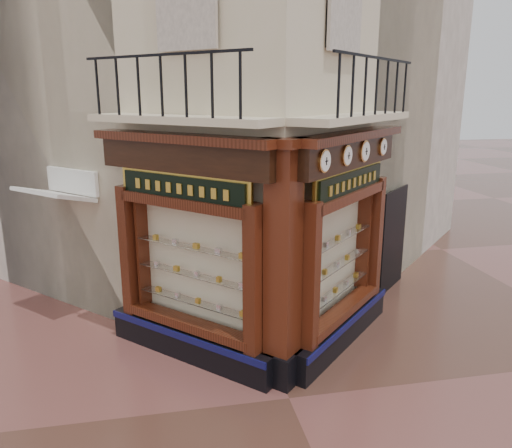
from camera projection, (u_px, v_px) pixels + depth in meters
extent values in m
plane|color=#4A2C22|center=(289.00, 398.00, 7.76)|extent=(80.00, 80.00, 0.00)
cube|color=beige|center=(228.00, 34.00, 12.09)|extent=(11.31, 11.31, 12.00)
cube|color=beige|center=(130.00, 61.00, 14.10)|extent=(11.31, 11.31, 11.00)
cube|color=beige|center=(298.00, 63.00, 15.02)|extent=(11.31, 11.31, 11.00)
cube|color=black|center=(189.00, 344.00, 8.89)|extent=(2.72, 2.72, 0.55)
cube|color=#0D0E43|center=(182.00, 337.00, 8.68)|extent=(2.50, 2.50, 0.12)
cube|color=#361409|center=(254.00, 281.00, 7.75)|extent=(0.37, 0.37, 2.45)
cube|color=#361409|center=(129.00, 250.00, 9.26)|extent=(0.37, 0.37, 2.45)
cube|color=beige|center=(199.00, 260.00, 8.78)|extent=(1.80, 1.80, 2.10)
cube|color=black|center=(183.00, 157.00, 8.06)|extent=(2.69, 2.69, 0.50)
cube|color=#361409|center=(179.00, 138.00, 7.92)|extent=(2.86, 2.86, 0.14)
cube|color=black|center=(342.00, 330.00, 9.42)|extent=(2.72, 2.72, 0.55)
cube|color=#0D0E43|center=(352.00, 322.00, 9.27)|extent=(2.50, 2.50, 0.12)
cube|color=#361409|center=(309.00, 277.00, 7.92)|extent=(0.37, 0.37, 2.45)
cube|color=#361409|center=(374.00, 236.00, 10.17)|extent=(0.37, 0.37, 2.45)
cube|color=beige|center=(329.00, 252.00, 9.23)|extent=(1.80, 1.80, 2.10)
cube|color=black|center=(349.00, 153.00, 8.59)|extent=(2.69, 2.69, 0.50)
cube|color=#361409|center=(354.00, 135.00, 8.47)|extent=(2.86, 2.86, 0.14)
cube|color=black|center=(281.00, 366.00, 8.17)|extent=(0.78, 0.78, 0.55)
cube|color=#361409|center=(283.00, 254.00, 7.68)|extent=(0.64, 0.64, 3.50)
cube|color=#361409|center=(285.00, 142.00, 7.25)|extent=(0.85, 0.85, 0.14)
cube|color=beige|center=(178.00, 120.00, 7.84)|extent=(2.97, 2.97, 0.12)
cube|color=black|center=(160.00, 55.00, 7.33)|extent=(2.36, 2.36, 0.04)
cube|color=beige|center=(356.00, 118.00, 8.39)|extent=(2.97, 2.97, 0.12)
cube|color=black|center=(378.00, 58.00, 7.97)|extent=(2.36, 2.36, 0.04)
cylinder|color=#D39146|center=(324.00, 161.00, 7.46)|extent=(0.29, 0.29, 0.36)
cylinder|color=white|center=(326.00, 161.00, 7.44)|extent=(0.23, 0.23, 0.31)
cube|color=black|center=(327.00, 161.00, 7.43)|extent=(0.02, 0.02, 0.12)
cube|color=black|center=(327.00, 161.00, 7.43)|extent=(0.07, 0.07, 0.01)
cylinder|color=#D39146|center=(346.00, 156.00, 8.11)|extent=(0.28, 0.28, 0.34)
cylinder|color=white|center=(348.00, 156.00, 8.10)|extent=(0.22, 0.22, 0.30)
cube|color=black|center=(349.00, 156.00, 8.09)|extent=(0.02, 0.02, 0.11)
cube|color=black|center=(349.00, 156.00, 8.09)|extent=(0.07, 0.07, 0.01)
cylinder|color=#D39146|center=(364.00, 151.00, 8.72)|extent=(0.31, 0.31, 0.38)
cylinder|color=white|center=(366.00, 151.00, 8.71)|extent=(0.25, 0.25, 0.33)
cube|color=black|center=(367.00, 151.00, 8.70)|extent=(0.02, 0.02, 0.13)
cube|color=black|center=(367.00, 151.00, 8.70)|extent=(0.08, 0.08, 0.01)
cylinder|color=#D39146|center=(382.00, 147.00, 9.44)|extent=(0.27, 0.27, 0.33)
cylinder|color=white|center=(384.00, 147.00, 9.43)|extent=(0.22, 0.22, 0.29)
cube|color=black|center=(385.00, 147.00, 9.42)|extent=(0.02, 0.02, 0.11)
cube|color=black|center=(385.00, 147.00, 9.42)|extent=(0.07, 0.07, 0.01)
cube|color=gold|center=(183.00, 188.00, 8.15)|extent=(2.00, 2.00, 0.53)
cube|color=black|center=(181.00, 188.00, 8.12)|extent=(1.86, 1.86, 0.40)
cube|color=gold|center=(350.00, 182.00, 8.70)|extent=(1.98, 1.98, 0.53)
cube|color=black|center=(352.00, 182.00, 8.67)|extent=(1.84, 1.84, 0.40)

